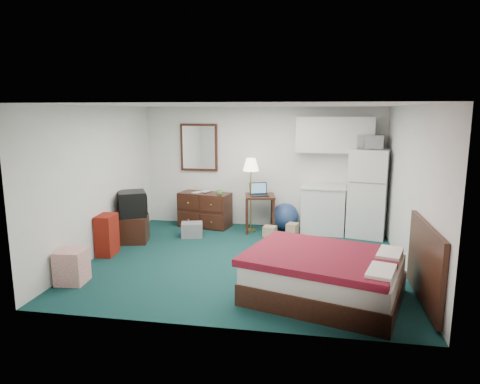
% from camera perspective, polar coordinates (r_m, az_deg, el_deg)
% --- Properties ---
extents(floor, '(5.00, 4.50, 0.01)m').
position_cam_1_polar(floor, '(7.11, 0.69, -9.07)').
color(floor, '#0D383C').
rests_on(floor, ground).
extents(ceiling, '(5.00, 4.50, 0.01)m').
position_cam_1_polar(ceiling, '(6.69, 0.74, 11.51)').
color(ceiling, white).
rests_on(ceiling, walls).
extents(walls, '(5.01, 4.51, 2.50)m').
position_cam_1_polar(walls, '(6.79, 0.71, 0.90)').
color(walls, white).
rests_on(walls, floor).
extents(mirror, '(0.80, 0.06, 1.00)m').
position_cam_1_polar(mirror, '(9.18, -5.48, 5.95)').
color(mirror, white).
rests_on(mirror, walls).
extents(upper_cabinets, '(1.50, 0.35, 0.70)m').
position_cam_1_polar(upper_cabinets, '(8.71, 12.47, 7.47)').
color(upper_cabinets, white).
rests_on(upper_cabinets, walls).
extents(headboard, '(0.06, 1.56, 1.00)m').
position_cam_1_polar(headboard, '(5.85, 23.44, -8.73)').
color(headboard, black).
rests_on(headboard, walls).
extents(dresser, '(1.14, 0.69, 0.73)m').
position_cam_1_polar(dresser, '(9.05, -4.70, -2.37)').
color(dresser, black).
rests_on(dresser, floor).
extents(floor_lamp, '(0.34, 0.34, 1.49)m').
position_cam_1_polar(floor_lamp, '(8.62, 1.45, -0.40)').
color(floor_lamp, gold).
rests_on(floor_lamp, floor).
extents(desk, '(0.68, 0.68, 0.74)m').
position_cam_1_polar(desk, '(8.70, 2.65, -2.83)').
color(desk, black).
rests_on(desk, floor).
extents(exercise_ball, '(0.59, 0.59, 0.55)m').
position_cam_1_polar(exercise_ball, '(8.84, 6.03, -3.28)').
color(exercise_ball, navy).
rests_on(exercise_ball, floor).
extents(kitchen_counter, '(0.86, 0.68, 0.91)m').
position_cam_1_polar(kitchen_counter, '(8.73, 10.99, -2.38)').
color(kitchen_counter, white).
rests_on(kitchen_counter, floor).
extents(fridge, '(0.85, 0.85, 1.70)m').
position_cam_1_polar(fridge, '(8.64, 16.75, -0.11)').
color(fridge, white).
rests_on(fridge, floor).
extents(bed, '(2.22, 1.94, 0.60)m').
position_cam_1_polar(bed, '(5.76, 11.15, -10.96)').
color(bed, '#57050D').
rests_on(bed, floor).
extents(tv_stand, '(0.60, 0.63, 0.49)m').
position_cam_1_polar(tv_stand, '(8.25, -13.93, -4.80)').
color(tv_stand, black).
rests_on(tv_stand, floor).
extents(suitcase, '(0.29, 0.44, 0.69)m').
position_cam_1_polar(suitcase, '(7.61, -17.32, -5.48)').
color(suitcase, '#740C04').
rests_on(suitcase, floor).
extents(retail_box, '(0.41, 0.41, 0.48)m').
position_cam_1_polar(retail_box, '(6.60, -21.51, -9.22)').
color(retail_box, '#F3DACB').
rests_on(retail_box, floor).
extents(file_bin, '(0.47, 0.39, 0.28)m').
position_cam_1_polar(file_bin, '(8.39, -6.42, -5.02)').
color(file_bin, gray).
rests_on(file_bin, floor).
extents(cardboard_box_a, '(0.28, 0.25, 0.20)m').
position_cam_1_polar(cardboard_box_a, '(8.39, 4.00, -5.24)').
color(cardboard_box_a, tan).
rests_on(cardboard_box_a, floor).
extents(cardboard_box_b, '(0.27, 0.29, 0.24)m').
position_cam_1_polar(cardboard_box_b, '(8.51, 7.01, -4.96)').
color(cardboard_box_b, tan).
rests_on(cardboard_box_b, floor).
extents(laptop, '(0.43, 0.39, 0.24)m').
position_cam_1_polar(laptop, '(8.53, 2.62, 0.30)').
color(laptop, black).
rests_on(laptop, desk).
extents(crt_tv, '(0.69, 0.71, 0.46)m').
position_cam_1_polar(crt_tv, '(8.18, -14.20, -1.52)').
color(crt_tv, black).
rests_on(crt_tv, tv_stand).
extents(microwave, '(0.52, 0.34, 0.32)m').
position_cam_1_polar(microwave, '(8.55, 17.04, 6.61)').
color(microwave, white).
rests_on(microwave, fridge).
extents(book_a, '(0.15, 0.09, 0.22)m').
position_cam_1_polar(book_a, '(9.02, -6.10, 0.62)').
color(book_a, tan).
rests_on(book_a, dresser).
extents(book_b, '(0.18, 0.10, 0.25)m').
position_cam_1_polar(book_b, '(9.10, -5.10, 0.83)').
color(book_b, tan).
rests_on(book_b, dresser).
extents(mug, '(0.15, 0.13, 0.13)m').
position_cam_1_polar(mug, '(8.71, -2.78, 0.00)').
color(mug, '#569541').
rests_on(mug, dresser).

